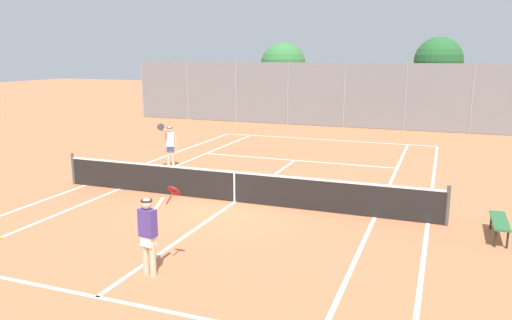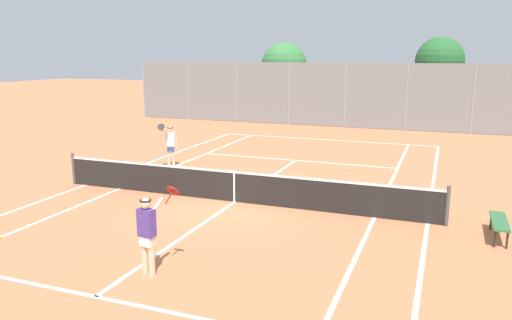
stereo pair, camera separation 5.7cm
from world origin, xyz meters
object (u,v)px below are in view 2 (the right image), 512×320
object	(u,v)px
player_far_left	(171,144)
loose_tennis_ball_1	(340,158)
tennis_net	(234,186)
tree_behind_right	(439,62)
loose_tennis_ball_0	(349,174)
loose_tennis_ball_3	(0,237)
courtside_bench	(499,222)
player_near_side	(147,231)
loose_tennis_ball_2	(310,151)
tree_behind_left	(282,67)

from	to	relation	value
player_far_left	loose_tennis_ball_1	size ratio (longest dim) A/B	26.88
tennis_net	loose_tennis_ball_1	world-z (taller)	tennis_net
player_far_left	tree_behind_right	xyz separation A→B (m)	(9.31, 16.84, 2.92)
loose_tennis_ball_0	tree_behind_right	xyz separation A→B (m)	(2.51, 15.75, 3.82)
loose_tennis_ball_3	courtside_bench	bearing A→B (deg)	21.03
player_near_side	loose_tennis_ball_2	world-z (taller)	player_near_side
loose_tennis_ball_1	loose_tennis_ball_3	world-z (taller)	same
player_near_side	courtside_bench	distance (m)	8.23
tree_behind_right	loose_tennis_ball_2	bearing A→B (deg)	-113.00
player_near_side	loose_tennis_ball_3	distance (m)	4.55
loose_tennis_ball_1	tree_behind_right	bearing A→B (deg)	75.38
tennis_net	loose_tennis_ball_3	size ratio (longest dim) A/B	181.82
tennis_net	tree_behind_right	distance (m)	21.23
loose_tennis_ball_0	courtside_bench	size ratio (longest dim) A/B	0.04
loose_tennis_ball_3	tree_behind_left	xyz separation A→B (m)	(-1.09, 25.10, 3.46)
loose_tennis_ball_1	player_near_side	bearing A→B (deg)	-95.90
loose_tennis_ball_0	tree_behind_left	world-z (taller)	tree_behind_left
tennis_net	tree_behind_right	xyz separation A→B (m)	(5.09, 20.34, 3.34)
courtside_bench	tennis_net	bearing A→B (deg)	175.84
tennis_net	loose_tennis_ball_2	world-z (taller)	tennis_net
tree_behind_left	courtside_bench	bearing A→B (deg)	-59.49
tennis_net	loose_tennis_ball_1	xyz separation A→B (m)	(1.69, 7.34, -0.48)
courtside_bench	tree_behind_right	size ratio (longest dim) A/B	0.28
player_near_side	player_far_left	world-z (taller)	same
loose_tennis_ball_1	courtside_bench	bearing A→B (deg)	-55.35
loose_tennis_ball_2	tree_behind_right	distance (m)	13.39
tennis_net	player_near_side	size ratio (longest dim) A/B	6.76
tree_behind_right	tree_behind_left	bearing A→B (deg)	-179.71
player_far_left	tree_behind_right	size ratio (longest dim) A/B	0.33
player_far_left	tree_behind_right	world-z (taller)	tree_behind_right
player_near_side	tree_behind_left	world-z (taller)	tree_behind_left
loose_tennis_ball_2	loose_tennis_ball_3	size ratio (longest dim) A/B	1.00
player_far_left	loose_tennis_ball_2	size ratio (longest dim) A/B	26.88
tennis_net	loose_tennis_ball_2	xyz separation A→B (m)	(0.07, 8.52, -0.48)
player_near_side	loose_tennis_ball_2	xyz separation A→B (m)	(-0.33, 13.75, -0.89)
tennis_net	loose_tennis_ball_2	bearing A→B (deg)	89.54
courtside_bench	loose_tennis_ball_2	bearing A→B (deg)	127.98
tree_behind_left	loose_tennis_ball_2	bearing A→B (deg)	-66.14
loose_tennis_ball_3	tree_behind_left	bearing A→B (deg)	92.48
player_near_side	tennis_net	bearing A→B (deg)	94.34
player_near_side	loose_tennis_ball_0	distance (m)	10.09
player_near_side	tree_behind_right	world-z (taller)	tree_behind_right
player_near_side	courtside_bench	bearing A→B (deg)	35.01
tree_behind_right	tennis_net	bearing A→B (deg)	-104.04
loose_tennis_ball_0	player_near_side	bearing A→B (deg)	-102.52
loose_tennis_ball_1	player_far_left	bearing A→B (deg)	-147.04
player_near_side	loose_tennis_ball_1	xyz separation A→B (m)	(1.30, 12.57, -0.89)
loose_tennis_ball_2	tree_behind_left	world-z (taller)	tree_behind_left
player_far_left	loose_tennis_ball_1	xyz separation A→B (m)	(5.91, 3.84, -0.89)
player_near_side	tree_behind_right	size ratio (longest dim) A/B	0.33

